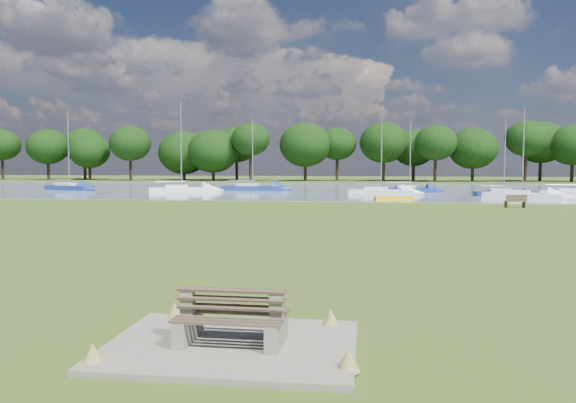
# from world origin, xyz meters

# --- Properties ---
(ground) EXTENTS (220.00, 220.00, 0.00)m
(ground) POSITION_xyz_m (0.00, 0.00, 0.00)
(ground) COLOR #536526
(river) EXTENTS (220.00, 40.00, 0.10)m
(river) POSITION_xyz_m (0.00, 42.00, 0.00)
(river) COLOR gray
(river) RESTS_ON ground
(far_bank) EXTENTS (220.00, 20.00, 0.40)m
(far_bank) POSITION_xyz_m (0.00, 72.00, 0.00)
(far_bank) COLOR #4C6626
(far_bank) RESTS_ON ground
(concrete_pad) EXTENTS (4.20, 3.20, 0.10)m
(concrete_pad) POSITION_xyz_m (0.00, -14.00, 0.05)
(concrete_pad) COLOR gray
(concrete_pad) RESTS_ON ground
(bench_pair) EXTENTS (1.87, 1.12, 1.00)m
(bench_pair) POSITION_xyz_m (0.00, -14.00, 0.51)
(bench_pair) COLOR gray
(bench_pair) RESTS_ON concrete_pad
(riverbank_bench) EXTENTS (1.55, 0.72, 0.92)m
(riverbank_bench) POSITION_xyz_m (12.66, 17.95, 0.46)
(riverbank_bench) COLOR brown
(riverbank_bench) RESTS_ON ground
(kayak) EXTENTS (3.34, 1.54, 0.33)m
(kayak) POSITION_xyz_m (4.53, 24.00, 0.21)
(kayak) COLOR yellow
(kayak) RESTS_ON river
(tree_line) EXTENTS (131.40, 8.33, 10.08)m
(tree_line) POSITION_xyz_m (-4.55, 68.00, 5.99)
(tree_line) COLOR black
(tree_line) RESTS_ON far_bank
(sailboat_0) EXTENTS (5.77, 2.38, 7.29)m
(sailboat_0) POSITION_xyz_m (6.75, 37.22, 0.49)
(sailboat_0) COLOR navy
(sailboat_0) RESTS_ON river
(sailboat_1) EXTENTS (6.64, 4.16, 7.94)m
(sailboat_1) POSITION_xyz_m (15.75, 28.36, 0.47)
(sailboat_1) COLOR white
(sailboat_1) RESTS_ON river
(sailboat_2) EXTENTS (6.91, 4.19, 9.50)m
(sailboat_2) POSITION_xyz_m (-17.16, 33.91, 0.54)
(sailboat_2) COLOR white
(sailboat_2) RESTS_ON river
(sailboat_3) EXTENTS (7.01, 2.13, 8.03)m
(sailboat_3) POSITION_xyz_m (-10.51, 38.88, 0.51)
(sailboat_3) COLOR navy
(sailboat_3) RESTS_ON river
(sailboat_5) EXTENTS (6.64, 4.11, 8.94)m
(sailboat_5) POSITION_xyz_m (-31.44, 36.88, 0.55)
(sailboat_5) COLOR navy
(sailboat_5) RESTS_ON river
(sailboat_6) EXTENTS (6.98, 2.63, 8.91)m
(sailboat_6) POSITION_xyz_m (21.74, 32.43, 0.49)
(sailboat_6) COLOR white
(sailboat_6) RESTS_ON river
(sailboat_8) EXTENTS (6.51, 2.77, 8.76)m
(sailboat_8) POSITION_xyz_m (3.65, 32.95, 0.48)
(sailboat_8) COLOR white
(sailboat_8) RESTS_ON river
(sailboat_9) EXTENTS (5.43, 1.90, 7.24)m
(sailboat_9) POSITION_xyz_m (14.97, 31.57, 0.45)
(sailboat_9) COLOR navy
(sailboat_9) RESTS_ON river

